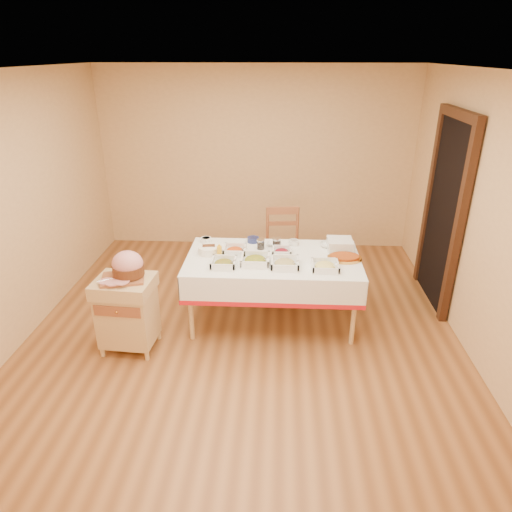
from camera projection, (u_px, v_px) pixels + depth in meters
The scene contains 23 objects.
room_shell at pixel (242, 218), 4.31m from camera, with size 5.00×5.00×5.00m.
doorway at pixel (445, 210), 5.10m from camera, with size 0.09×1.10×2.20m.
dining_table at pixel (273, 271), 4.86m from camera, with size 1.82×1.02×0.76m.
butcher_cart at pixel (127, 310), 4.44m from camera, with size 0.57×0.49×0.77m.
dining_chair at pixel (283, 247), 5.69m from camera, with size 0.48×0.46×0.98m.
ham_on_board at pixel (127, 267), 4.29m from camera, with size 0.42×0.40×0.27m.
serving_dish_a at pixel (224, 263), 4.58m from camera, with size 0.25×0.25×0.11m.
serving_dish_b at pixel (255, 260), 4.64m from camera, with size 0.29×0.29×0.12m.
serving_dish_c at pixel (285, 263), 4.57m from camera, with size 0.28×0.28×0.11m.
serving_dish_d at pixel (325, 266), 4.52m from camera, with size 0.26×0.26×0.10m.
serving_dish_e at pixel (235, 250), 4.87m from camera, with size 0.25×0.24×0.11m.
serving_dish_f at pixel (282, 251), 4.85m from camera, with size 0.21×0.20×0.10m.
small_bowl_left at pixel (206, 240), 5.16m from camera, with size 0.12×0.12×0.05m.
small_bowl_mid at pixel (253, 239), 5.16m from camera, with size 0.13×0.13×0.06m.
small_bowl_right at pixel (294, 242), 5.09m from camera, with size 0.11×0.11×0.06m.
bowl_white_imported at pixel (274, 244), 5.08m from camera, with size 0.16×0.16×0.04m, color white.
bowl_small_imported at pixel (327, 245), 5.04m from camera, with size 0.15×0.15×0.05m, color white.
preserve_jar_left at pixel (261, 245), 4.97m from camera, with size 0.09×0.09×0.11m.
preserve_jar_right at pixel (277, 244), 4.99m from camera, with size 0.09×0.09×0.12m.
mustard_bottle at pixel (219, 251), 4.75m from camera, with size 0.05×0.05×0.16m.
bread_basket at pixel (209, 250), 4.86m from camera, with size 0.22×0.22×0.10m.
plate_stack at pixel (340, 244), 4.96m from camera, with size 0.27×0.27×0.11m.
brass_platter at pixel (344, 258), 4.73m from camera, with size 0.36×0.26×0.05m.
Camera 1 is at (0.36, -4.07, 2.74)m, focal length 32.00 mm.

